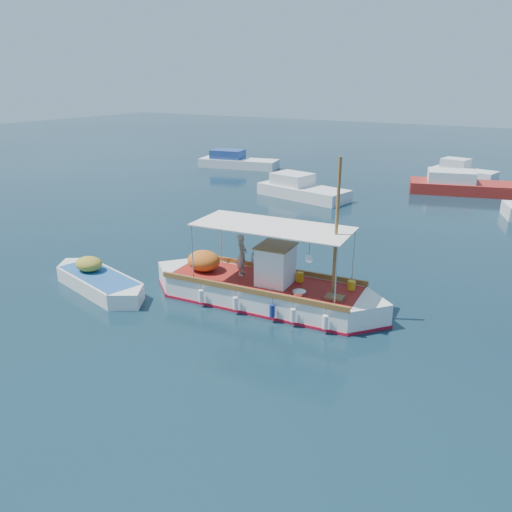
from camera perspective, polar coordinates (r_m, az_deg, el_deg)
The scene contains 7 objects.
ground at distance 18.13m, azimuth 2.33°, elevation -6.10°, with size 160.00×160.00×0.00m, color black.
fishing_caique at distance 18.48m, azimuth 0.69°, elevation -3.86°, with size 9.40×3.12×5.75m.
dinghy at distance 20.64m, azimuth -17.57°, elevation -2.88°, with size 5.39×2.48×1.35m.
bg_boat_nw at distance 35.16m, azimuth 5.14°, elevation 7.48°, with size 6.82×3.66×1.80m.
bg_boat_n at distance 39.34m, azimuth 22.63°, elevation 7.36°, with size 8.38×4.78×1.80m.
bg_boat_far_w at distance 47.16m, azimuth -2.25°, elevation 10.66°, with size 7.58×3.67×1.80m.
bg_boat_far_n at distance 45.05m, azimuth 22.44°, elevation 8.78°, with size 5.35×3.04×1.80m.
Camera 1 is at (7.71, -14.40, 7.89)m, focal length 35.00 mm.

